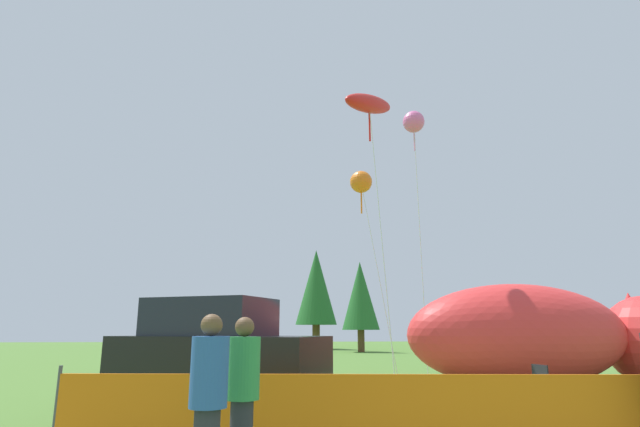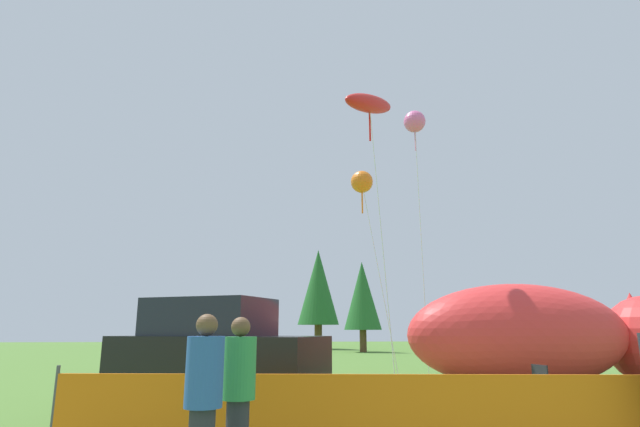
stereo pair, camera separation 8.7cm
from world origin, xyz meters
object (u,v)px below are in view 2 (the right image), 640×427
object	(u,v)px
folding_chair	(546,383)
spectator_in_red_shirt	(239,388)
kite_orange_flower	(362,182)
kite_red_lizard	(369,104)
spectator_in_white_shirt	(204,395)
parked_car	(215,357)
kite_pink_octopus	(415,123)
inflatable_cat	(549,339)

from	to	relation	value
folding_chair	spectator_in_red_shirt	size ratio (longest dim) A/B	0.51
spectator_in_red_shirt	kite_orange_flower	bearing A→B (deg)	73.92
spectator_in_red_shirt	kite_red_lizard	world-z (taller)	kite_red_lizard
spectator_in_white_shirt	parked_car	bearing A→B (deg)	95.75
spectator_in_red_shirt	kite_orange_flower	distance (m)	14.74
spectator_in_red_shirt	kite_orange_flower	size ratio (longest dim) A/B	0.23
parked_car	kite_pink_octopus	size ratio (longest dim) A/B	0.44
spectator_in_white_shirt	kite_pink_octopus	xyz separation A→B (m)	(6.33, 13.64, 9.18)
folding_chair	kite_orange_flower	size ratio (longest dim) A/B	0.12
spectator_in_white_shirt	kite_orange_flower	xyz separation A→B (m)	(3.99, 13.40, 6.41)
parked_car	kite_orange_flower	distance (m)	11.36
kite_red_lizard	parked_car	bearing A→B (deg)	-133.69
kite_pink_octopus	inflatable_cat	bearing A→B (deg)	-63.53
parked_car	kite_red_lizard	world-z (taller)	kite_red_lizard
spectator_in_red_shirt	kite_red_lizard	size ratio (longest dim) A/B	0.19
parked_car	inflatable_cat	distance (m)	9.97
kite_orange_flower	kite_pink_octopus	bearing A→B (deg)	5.87
inflatable_cat	kite_orange_flower	size ratio (longest dim) A/B	1.14
kite_pink_octopus	kite_red_lizard	xyz separation A→B (m)	(-2.72, -4.24, -1.29)
spectator_in_white_shirt	kite_pink_octopus	size ratio (longest dim) A/B	0.17
inflatable_cat	kite_pink_octopus	distance (m)	10.27
kite_orange_flower	kite_pink_octopus	world-z (taller)	kite_pink_octopus
spectator_in_red_shirt	kite_pink_octopus	xyz separation A→B (m)	(6.01, 12.99, 9.19)
kite_orange_flower	kite_red_lizard	world-z (taller)	kite_red_lizard
spectator_in_white_shirt	spectator_in_red_shirt	distance (m)	0.73
parked_car	inflatable_cat	world-z (taller)	inflatable_cat
inflatable_cat	kite_pink_octopus	bearing A→B (deg)	113.69
spectator_in_red_shirt	kite_red_lizard	xyz separation A→B (m)	(3.30, 8.75, 7.90)
inflatable_cat	kite_orange_flower	bearing A→B (deg)	133.48
parked_car	kite_orange_flower	xyz separation A→B (m)	(4.50, 8.32, 6.30)
parked_car	folding_chair	size ratio (longest dim) A/B	5.07
spectator_in_white_shirt	spectator_in_red_shirt	bearing A→B (deg)	64.35
kite_pink_octopus	kite_red_lizard	world-z (taller)	kite_pink_octopus
spectator_in_red_shirt	kite_orange_flower	xyz separation A→B (m)	(3.67, 12.75, 6.42)
spectator_in_red_shirt	kite_red_lizard	bearing A→B (deg)	69.34
parked_car	folding_chair	distance (m)	7.06
folding_chair	kite_pink_octopus	xyz separation A→B (m)	(-0.19, 8.43, 9.63)
inflatable_cat	spectator_in_red_shirt	xyz separation A→B (m)	(-8.37, -8.25, -0.39)
inflatable_cat	spectator_in_red_shirt	bearing A→B (deg)	-138.20
spectator_in_white_shirt	kite_red_lizard	world-z (taller)	kite_red_lizard
kite_pink_octopus	kite_red_lizard	distance (m)	5.20
folding_chair	inflatable_cat	bearing A→B (deg)	48.93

